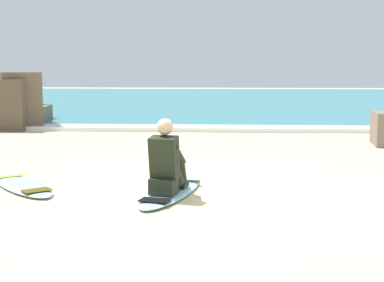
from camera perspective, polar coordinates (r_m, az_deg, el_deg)
ground_plane at (r=7.46m, az=1.04°, el=-5.23°), size 80.00×80.00×0.00m
sea at (r=28.41m, az=2.88°, el=4.26°), size 80.00×28.00×0.10m
breaking_foam at (r=14.76m, az=2.28°, el=1.30°), size 80.00×0.90×0.11m
surfboard_main at (r=7.31m, az=-2.13°, el=-5.22°), size 0.94×2.10×0.08m
surfer_seated at (r=7.05m, az=-2.65°, el=-2.38°), size 0.48×0.75×0.95m
surfboard_spare_near at (r=8.07m, az=-17.09°, el=-4.34°), size 1.59×1.81×0.08m
rock_outcrop_distant at (r=16.72m, az=-18.07°, el=3.80°), size 2.75×3.75×1.54m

